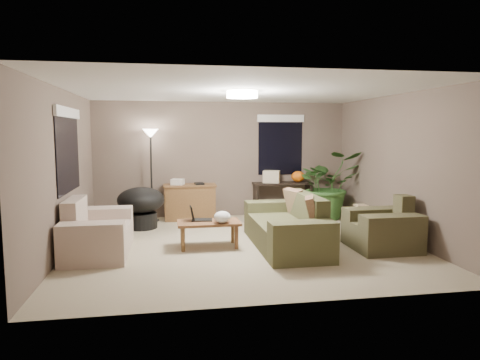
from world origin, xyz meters
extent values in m
plane|color=tan|center=(0.00, 0.00, 0.00)|extent=(5.50, 5.50, 0.00)
plane|color=white|center=(0.00, 0.00, 2.50)|extent=(5.50, 5.50, 0.00)
plane|color=brown|center=(0.00, 2.50, 1.25)|extent=(5.50, 0.00, 5.50)
plane|color=brown|center=(0.00, -2.50, 1.25)|extent=(5.50, 0.00, 5.50)
plane|color=brown|center=(-2.75, 0.00, 1.25)|extent=(0.00, 5.00, 5.00)
plane|color=brown|center=(2.75, 0.00, 1.25)|extent=(0.00, 5.00, 5.00)
cube|color=#45462A|center=(0.66, -0.24, 0.21)|extent=(0.95, 1.48, 0.42)
cube|color=#47482B|center=(1.03, -0.24, 0.64)|extent=(0.22, 1.48, 0.43)
cube|color=brown|center=(0.66, -1.16, 0.30)|extent=(0.95, 0.36, 0.60)
cube|color=#48492B|center=(0.66, 0.68, 0.30)|extent=(0.95, 0.36, 0.60)
cube|color=#8C7251|center=(0.96, -0.69, 0.65)|extent=(0.36, 0.50, 0.47)
cube|color=#8C7251|center=(0.96, 0.21, 0.65)|extent=(0.35, 0.50, 0.47)
cube|color=beige|center=(-2.25, -0.13, 0.21)|extent=(0.90, 0.88, 0.42)
cube|color=beige|center=(-2.59, -0.13, 0.64)|extent=(0.22, 0.88, 0.43)
cube|color=beige|center=(-2.25, -0.75, 0.30)|extent=(0.90, 0.36, 0.60)
cube|color=beige|center=(-2.25, 0.49, 0.30)|extent=(0.90, 0.36, 0.60)
cube|color=brown|center=(2.14, -0.62, 0.21)|extent=(0.95, 0.28, 0.42)
cube|color=#4D492E|center=(2.51, -0.62, 0.64)|extent=(0.22, 0.28, 0.43)
cube|color=#4E4A2F|center=(2.14, -0.94, 0.30)|extent=(0.95, 0.36, 0.60)
cube|color=#4D492E|center=(2.14, -0.30, 0.30)|extent=(0.95, 0.36, 0.60)
cube|color=brown|center=(-0.55, -0.07, 0.40)|extent=(1.00, 0.55, 0.04)
cylinder|color=brown|center=(-0.97, -0.27, 0.19)|extent=(0.06, 0.06, 0.38)
cylinder|color=brown|center=(-0.13, -0.27, 0.19)|extent=(0.06, 0.06, 0.38)
cylinder|color=brown|center=(-0.97, 0.13, 0.19)|extent=(0.06, 0.06, 0.38)
cylinder|color=brown|center=(-0.13, 0.13, 0.19)|extent=(0.06, 0.06, 0.38)
cube|color=black|center=(-0.65, 0.03, 0.43)|extent=(0.35, 0.27, 0.02)
cube|color=black|center=(-0.81, 0.03, 0.55)|extent=(0.08, 0.23, 0.22)
ellipsoid|color=white|center=(-0.35, -0.22, 0.51)|extent=(0.29, 0.26, 0.19)
cube|color=brown|center=(-0.74, 2.19, 0.35)|extent=(1.05, 0.45, 0.71)
cube|color=brown|center=(-0.74, 2.19, 0.73)|extent=(1.10, 0.50, 0.04)
cube|color=silver|center=(-0.99, 2.19, 0.81)|extent=(0.30, 0.27, 0.12)
cube|color=black|center=(-0.54, 2.14, 0.77)|extent=(0.20, 0.24, 0.04)
cube|color=black|center=(1.29, 2.23, 0.73)|extent=(1.30, 0.40, 0.04)
cube|color=black|center=(0.69, 2.23, 0.35)|extent=(0.05, 0.38, 0.71)
cube|color=black|center=(1.89, 2.23, 0.35)|extent=(0.05, 0.38, 0.71)
cube|color=black|center=(1.29, 2.23, 0.15)|extent=(1.25, 0.36, 0.03)
ellipsoid|color=orange|center=(1.64, 2.23, 0.87)|extent=(0.35, 0.35, 0.24)
cube|color=beige|center=(1.04, 2.23, 0.88)|extent=(0.42, 0.37, 0.26)
cylinder|color=black|center=(-1.71, 1.52, 0.15)|extent=(0.60, 0.60, 0.30)
ellipsoid|color=black|center=(-1.71, 1.52, 0.55)|extent=(0.93, 0.93, 0.50)
cylinder|color=black|center=(-1.53, 2.18, 0.01)|extent=(0.28, 0.28, 0.02)
cylinder|color=black|center=(-1.53, 2.18, 0.90)|extent=(0.04, 0.04, 1.78)
cone|color=white|center=(-1.53, 2.18, 1.82)|extent=(0.32, 0.32, 0.18)
cylinder|color=white|center=(0.00, 0.00, 2.44)|extent=(0.50, 0.50, 0.10)
imported|color=#2D5923|center=(2.19, 1.82, 0.57)|extent=(1.31, 1.46, 1.14)
cube|color=tan|center=(2.35, 0.59, 0.01)|extent=(0.32, 0.32, 0.03)
cylinder|color=tan|center=(2.35, 0.59, 0.25)|extent=(0.12, 0.12, 0.44)
cube|color=tan|center=(2.35, 0.59, 0.48)|extent=(0.22, 0.22, 0.03)
cube|color=black|center=(-2.73, 0.30, 1.55)|extent=(0.01, 1.50, 1.30)
cube|color=white|center=(-2.71, 0.30, 2.15)|extent=(0.05, 1.56, 0.16)
cube|color=black|center=(1.30, 2.48, 1.55)|extent=(1.00, 0.01, 1.30)
cube|color=white|center=(1.30, 2.46, 2.15)|extent=(1.06, 0.05, 0.16)
camera|label=1|loc=(-1.18, -6.80, 1.84)|focal=32.00mm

